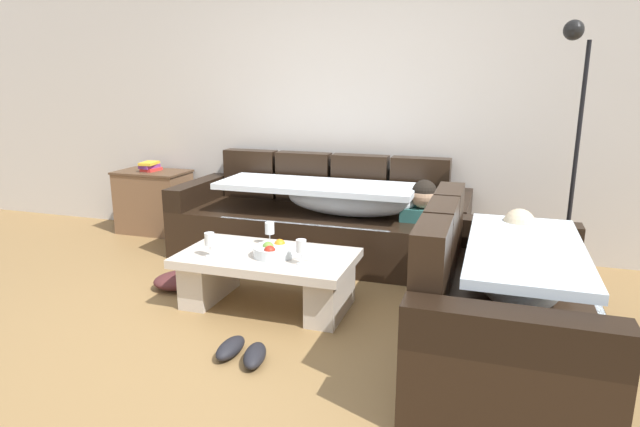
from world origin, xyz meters
name	(u,v)px	position (x,y,z in m)	size (l,w,h in m)	color
ground_plane	(251,337)	(0.00, 0.00, 0.00)	(14.00, 14.00, 0.00)	olive
back_wall	(346,101)	(0.00, 2.15, 1.35)	(9.00, 0.10, 2.70)	beige
couch_along_wall	(324,221)	(-0.04, 1.63, 0.33)	(2.56, 0.92, 0.88)	black
couch_near_window	(503,303)	(1.46, 0.22, 0.33)	(0.92, 1.74, 0.88)	black
coffee_table	(268,273)	(-0.09, 0.48, 0.24)	(1.20, 0.68, 0.38)	beige
fruit_bowl	(273,250)	(-0.03, 0.45, 0.42)	(0.28, 0.28, 0.10)	silver
wine_glass_near_left	(210,240)	(-0.44, 0.32, 0.50)	(0.07, 0.07, 0.17)	silver
wine_glass_near_right	(301,247)	(0.21, 0.36, 0.50)	(0.07, 0.07, 0.17)	silver
wine_glass_far_back	(270,229)	(-0.16, 0.69, 0.50)	(0.07, 0.07, 0.17)	silver
open_magazine	(312,256)	(0.22, 0.53, 0.39)	(0.28, 0.21, 0.01)	white
side_cabinet	(154,202)	(-1.96, 1.85, 0.32)	(0.72, 0.44, 0.64)	brown
book_stack_on_cabinet	(150,166)	(-1.98, 1.85, 0.69)	(0.17, 0.22, 0.09)	red
floor_lamp	(571,140)	(1.87, 1.57, 1.12)	(0.33, 0.31, 1.95)	black
pair_of_shoes	(242,352)	(0.07, -0.26, 0.04)	(0.32, 0.32, 0.09)	black
crumpled_garment	(181,280)	(-0.86, 0.58, 0.06)	(0.40, 0.32, 0.12)	#4C2323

